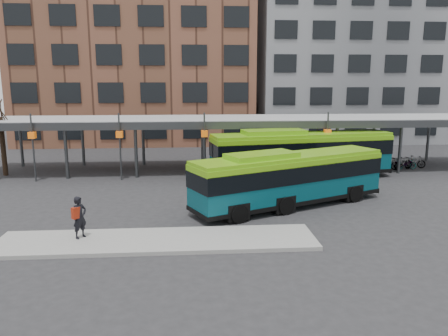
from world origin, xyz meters
The scene contains 10 objects.
ground centered at (0.00, 0.00, 0.00)m, with size 120.00×120.00×0.00m, color #28282B.
boarding_island centered at (-5.50, -3.00, 0.09)m, with size 14.00×3.00×0.18m, color gray.
canopy centered at (-0.06, 12.87, 3.91)m, with size 40.00×6.53×4.80m.
tree centered at (-18.00, 12.00, 2.43)m, with size 1.64×1.64×5.60m.
building_brick centered at (-10.00, 32.00, 11.00)m, with size 26.00×14.00×22.00m, color brown.
building_grey centered at (16.00, 32.00, 10.00)m, with size 24.00×14.00×20.00m, color slate.
bus_front centered at (1.54, 2.19, 1.68)m, with size 11.68×7.21×3.23m.
bus_rear centered at (3.98, 9.28, 1.89)m, with size 13.43×4.99×3.62m.
pedestrian centered at (-8.91, -2.60, 1.14)m, with size 0.78×0.82×1.88m.
bike_rack centered at (12.61, 11.91, 0.48)m, with size 4.97×1.42×1.04m.
Camera 1 is at (-3.94, -21.42, 7.04)m, focal length 35.00 mm.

